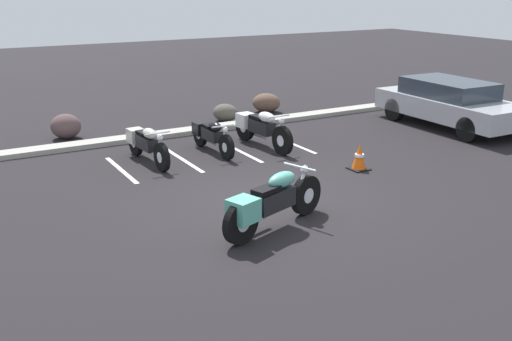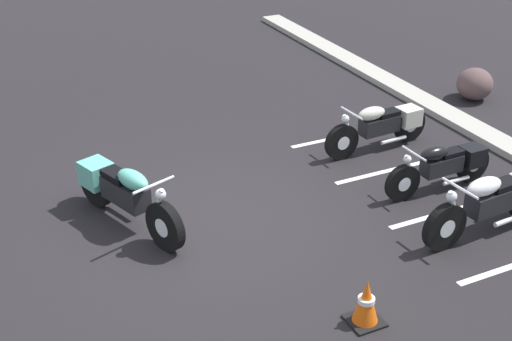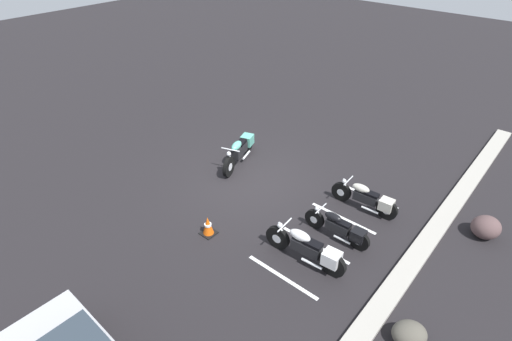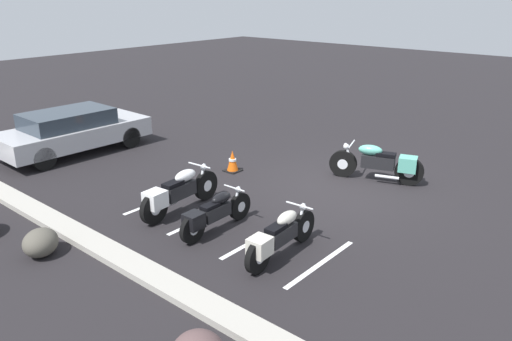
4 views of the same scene
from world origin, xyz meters
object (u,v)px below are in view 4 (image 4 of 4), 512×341
Objects in this scene: motorcycle_teal_featured at (381,163)px; parked_bike_2 at (177,192)px; parked_bike_0 at (279,236)px; landscape_rock_2 at (40,242)px; traffic_cone at (233,161)px; car_silver at (73,131)px; parked_bike_1 at (214,213)px.

motorcycle_teal_featured reaches higher than parked_bike_2.
parked_bike_0 is at bearing 76.47° from motorcycle_teal_featured.
traffic_cone is at bearing -85.89° from landscape_rock_2.
parked_bike_0 is at bearing -95.33° from car_silver.
parked_bike_0 reaches higher than parked_bike_1.
motorcycle_teal_featured is 4.72m from parked_bike_0.
landscape_rock_2 is (-5.09, 3.70, -0.43)m from car_silver.
motorcycle_teal_featured is 1.09× the size of parked_bike_0.
landscape_rock_2 is at bearing 94.11° from traffic_cone.
motorcycle_teal_featured is at bearing -150.93° from traffic_cone.
parked_bike_1 is 1.27m from parked_bike_2.
car_silver is at bearing -35.97° from landscape_rock_2.
car_silver is (5.59, -0.84, 0.20)m from parked_bike_2.
parked_bike_2 is at bearing -99.79° from landscape_rock_2.
parked_bike_0 is 0.91× the size of parked_bike_2.
landscape_rock_2 is at bearing 165.88° from parked_bike_2.
landscape_rock_2 is at bearing -124.81° from car_silver.
car_silver is at bearing 80.18° from parked_bike_0.
motorcycle_teal_featured is 8.87m from car_silver.
motorcycle_teal_featured is 1.16× the size of parked_bike_1.
motorcycle_teal_featured reaches higher than parked_bike_0.
traffic_cone reaches higher than landscape_rock_2.
car_silver is 6.31m from landscape_rock_2.
car_silver reaches higher than motorcycle_teal_featured.
parked_bike_1 is 0.86× the size of parked_bike_2.
motorcycle_teal_featured is at bearing 1.82° from parked_bike_0.
traffic_cone is at bearing 35.73° from parked_bike_1.
parked_bike_0 is 4.35m from landscape_rock_2.
car_silver is 7.49× the size of traffic_cone.
landscape_rock_2 is 1.25× the size of traffic_cone.
parked_bike_0 is at bearing 143.11° from traffic_cone.
motorcycle_teal_featured is 3.84m from traffic_cone.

